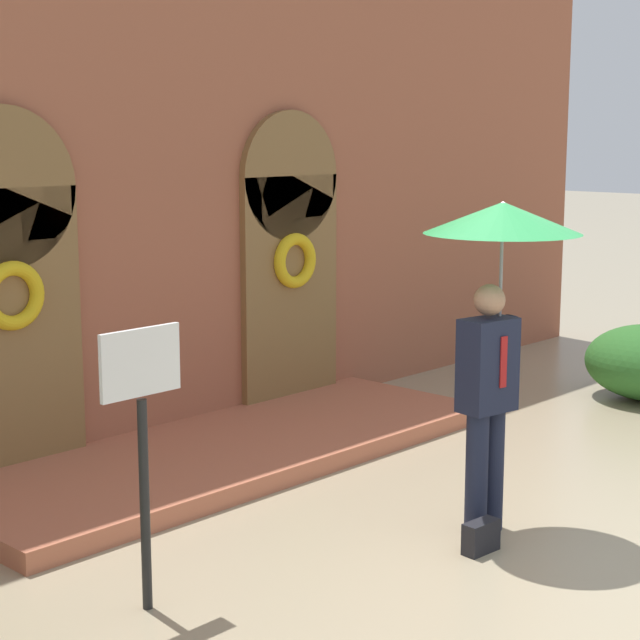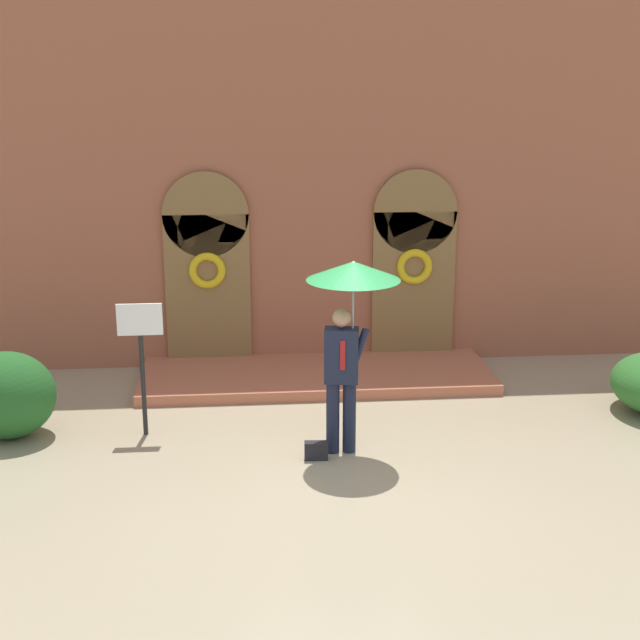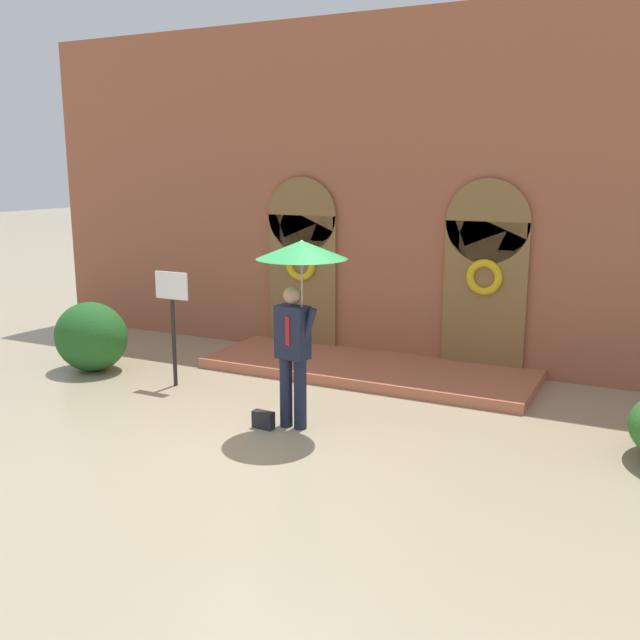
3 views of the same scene
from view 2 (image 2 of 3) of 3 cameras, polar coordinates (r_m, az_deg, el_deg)
ground_plane at (r=10.55m, az=1.21°, el=-9.41°), size 80.00×80.00×0.00m
building_facade at (r=13.82m, az=-0.64°, el=8.16°), size 14.00×2.30×5.60m
person_with_umbrella at (r=10.35m, az=1.95°, el=1.34°), size 1.10×1.10×2.36m
handbag at (r=10.71m, az=-0.25°, el=-8.36°), size 0.29×0.14×0.22m
sign_post at (r=11.28m, az=-11.38°, el=-1.71°), size 0.56×0.06×1.72m
shrub_left at (r=11.85m, az=-19.42°, el=-4.57°), size 1.21×1.04×1.11m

